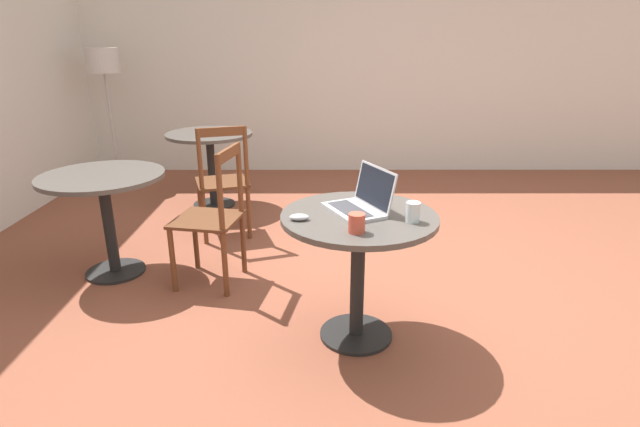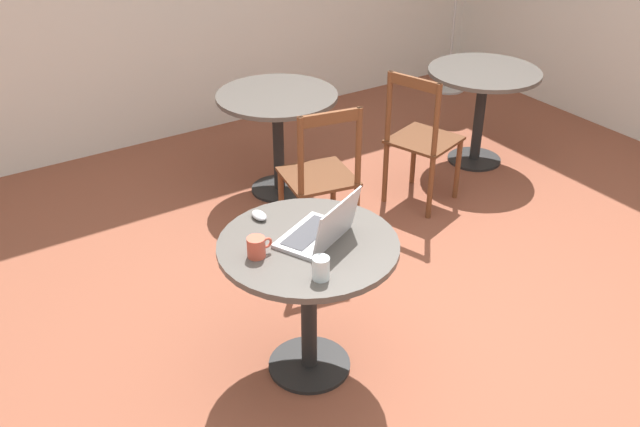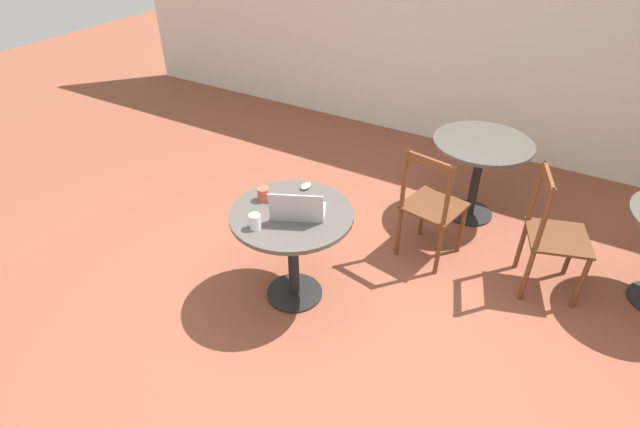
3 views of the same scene
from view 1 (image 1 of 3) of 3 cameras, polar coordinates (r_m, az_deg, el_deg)
name	(u,v)px [view 1 (image 1 of 3)]	position (r m, az deg, el deg)	size (l,w,h in m)	color
ground_plane	(386,293)	(3.36, 7.56, -8.94)	(16.00, 16.00, 0.00)	brown
wall_side	(357,58)	(6.18, 4.20, 17.29)	(0.06, 9.40, 2.70)	silver
cafe_table_near	(358,242)	(2.64, 4.42, -3.21)	(0.82, 0.82, 0.73)	black
cafe_table_mid	(210,148)	(4.96, -12.44, 7.28)	(0.82, 0.82, 0.73)	black
cafe_table_far	(104,196)	(3.69, -23.41, 1.88)	(0.82, 0.82, 0.73)	black
chair_mid_left	(223,183)	(4.17, -11.05, 3.49)	(0.51, 0.51, 0.94)	brown
chair_far_front	(213,219)	(3.36, -12.12, -0.56)	(0.48, 0.48, 0.94)	brown
floor_lamp	(104,70)	(6.08, -23.47, 14.83)	(0.34, 0.34, 1.48)	#B7B7B7
laptop	(360,203)	(2.63, 4.62, 1.26)	(0.42, 0.38, 0.23)	#B7B7BC
mouse	(299,217)	(2.50, -2.38, -0.42)	(0.06, 0.10, 0.03)	#B7B7BC
mug	(357,223)	(2.34, 4.21, -1.07)	(0.12, 0.08, 0.09)	#C64C38
drinking_glass	(413,212)	(2.51, 10.56, 0.17)	(0.07, 0.07, 0.10)	silver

